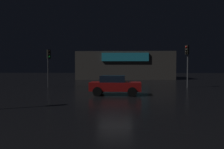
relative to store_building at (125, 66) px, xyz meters
name	(u,v)px	position (x,y,z in m)	size (l,w,h in m)	color
ground_plane	(115,96)	(-0.91, -25.20, -2.34)	(120.00, 120.00, 0.00)	black
store_building	(125,66)	(0.00, 0.00, 0.00)	(16.39, 9.80, 4.67)	#4C4742
traffic_signal_opposite	(187,57)	(6.21, -18.22, 0.78)	(0.42, 0.42, 4.33)	#595B60
traffic_signal_cross_left	(49,59)	(-8.04, -18.56, 0.62)	(0.42, 0.42, 3.90)	#595B60
car_near	(115,85)	(-0.95, -24.70, -1.57)	(3.88, 1.99, 1.48)	#A51414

